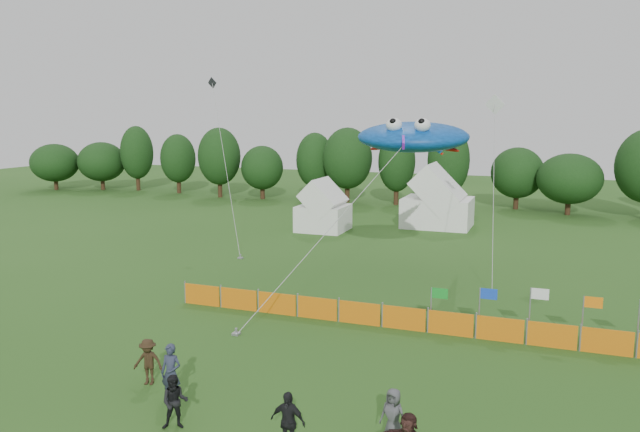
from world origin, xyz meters
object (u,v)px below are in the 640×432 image
(tent_right, at_px, (438,203))
(spectator_a, at_px, (171,373))
(tent_left, at_px, (323,210))
(spectator_c, at_px, (148,362))
(spectator_e, at_px, (393,416))
(spectator_d, at_px, (288,422))
(stingray_kite, at_px, (415,137))
(barrier_fence, at_px, (404,318))
(spectator_b, at_px, (175,402))

(tent_right, distance_m, spectator_a, 34.96)
(tent_left, height_order, spectator_c, tent_left)
(spectator_e, bearing_deg, spectator_c, -169.98)
(tent_left, xyz_separation_m, spectator_e, (13.20, -29.96, -0.88))
(spectator_c, distance_m, spectator_d, 6.63)
(spectator_e, distance_m, stingray_kite, 19.29)
(tent_right, distance_m, stingray_kite, 18.35)
(spectator_d, bearing_deg, barrier_fence, 87.57)
(spectator_b, relative_size, stingray_kite, 0.09)
(spectator_b, distance_m, spectator_d, 3.62)
(spectator_a, bearing_deg, spectator_e, -4.03)
(tent_left, relative_size, tent_right, 0.68)
(barrier_fence, relative_size, spectator_e, 13.74)
(spectator_a, xyz_separation_m, stingray_kite, (4.05, 17.60, 7.02))
(spectator_e, xyz_separation_m, stingray_kite, (-3.29, 17.60, 7.18))
(spectator_e, relative_size, stingray_kite, 0.08)
(tent_left, height_order, tent_right, tent_right)
(stingray_kite, bearing_deg, tent_left, 128.72)
(spectator_d, bearing_deg, spectator_a, 164.05)
(barrier_fence, relative_size, spectator_c, 13.55)
(tent_right, xyz_separation_m, spectator_b, (-1.25, -36.35, -1.16))
(tent_left, distance_m, barrier_fence, 23.57)
(barrier_fence, distance_m, spectator_e, 9.52)
(tent_left, relative_size, stingray_kite, 0.20)
(spectator_a, bearing_deg, barrier_fence, 55.54)
(spectator_b, distance_m, stingray_kite, 20.59)
(barrier_fence, height_order, spectator_b, spectator_b)
(barrier_fence, bearing_deg, spectator_d, -93.89)
(spectator_a, height_order, spectator_d, spectator_a)
(tent_left, height_order, barrier_fence, tent_left)
(tent_left, xyz_separation_m, spectator_b, (6.98, -31.44, -0.86))
(spectator_b, distance_m, spectator_e, 6.39)
(spectator_e, bearing_deg, tent_left, 129.05)
(spectator_b, bearing_deg, spectator_a, 100.82)
(spectator_b, relative_size, spectator_d, 0.94)
(tent_right, xyz_separation_m, spectator_c, (-3.85, -34.06, -1.18))
(tent_left, height_order, spectator_b, tent_left)
(spectator_a, xyz_separation_m, spectator_b, (1.12, -1.48, -0.14))
(tent_left, bearing_deg, barrier_fence, -61.20)
(tent_right, xyz_separation_m, barrier_fence, (3.10, -25.54, -1.48))
(spectator_a, distance_m, spectator_e, 7.34)
(tent_right, relative_size, spectator_b, 3.39)
(spectator_a, height_order, spectator_b, spectator_a)
(tent_right, distance_m, spectator_e, 35.24)
(barrier_fence, height_order, spectator_d, spectator_d)
(tent_left, distance_m, spectator_b, 32.22)
(spectator_b, xyz_separation_m, stingray_kite, (2.92, 19.08, 7.15))
(spectator_c, bearing_deg, barrier_fence, 39.55)
(barrier_fence, distance_m, spectator_c, 11.00)
(barrier_fence, xyz_separation_m, spectator_e, (1.85, -9.33, 0.30))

